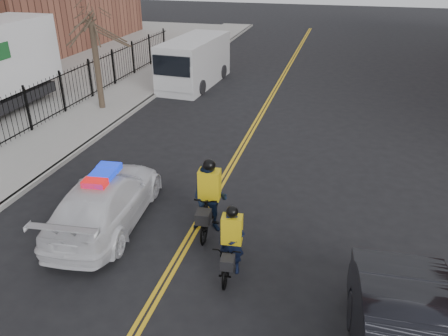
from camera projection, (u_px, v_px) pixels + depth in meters
ground at (176, 262)px, 10.95m from camera, size 120.00×120.00×0.00m
center_line_left at (243, 141)px, 17.88m from camera, size 0.10×60.00×0.01m
center_line_right at (247, 142)px, 17.84m from camera, size 0.10×60.00×0.01m
sidewalk at (82, 123)px, 19.58m from camera, size 3.00×60.00×0.15m
curb at (113, 126)px, 19.23m from camera, size 0.20×60.00×0.15m
iron_fence at (50, 100)px, 19.51m from camera, size 0.12×28.00×2.00m
street_tree at (93, 36)px, 19.78m from camera, size 3.20×3.20×4.80m
police_cruiser at (106, 200)px, 12.24m from camera, size 2.52×5.18×1.61m
cargo_van at (193, 63)px, 24.83m from camera, size 2.69×6.33×2.60m
cyclist_near at (232, 249)px, 10.38m from camera, size 0.83×1.92×1.83m
cyclist_far at (210, 203)px, 11.85m from camera, size 1.02×2.19×2.17m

